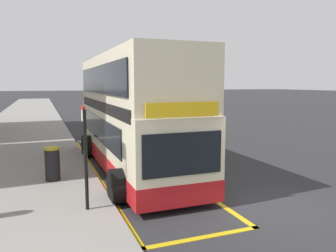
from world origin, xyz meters
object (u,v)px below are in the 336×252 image
object	(u,v)px
parked_car_maroon_distant	(173,114)
litter_bin	(52,163)
bus_stop_sign	(85,149)
parked_car_teal_far	(141,107)
double_decker_bus	(131,117)

from	to	relation	value
parked_car_maroon_distant	litter_bin	bearing A→B (deg)	-123.56
bus_stop_sign	parked_car_teal_far	bearing A→B (deg)	70.64
bus_stop_sign	litter_bin	distance (m)	3.24
bus_stop_sign	double_decker_bus	bearing A→B (deg)	60.61
double_decker_bus	litter_bin	distance (m)	3.44
double_decker_bus	litter_bin	bearing A→B (deg)	-161.08
bus_stop_sign	parked_car_maroon_distant	bearing A→B (deg)	61.53
parked_car_teal_far	litter_bin	world-z (taller)	parked_car_teal_far
bus_stop_sign	parked_car_maroon_distant	size ratio (longest dim) A/B	0.63
bus_stop_sign	parked_car_teal_far	size ratio (longest dim) A/B	0.63
double_decker_bus	parked_car_maroon_distant	world-z (taller)	double_decker_bus
double_decker_bus	parked_car_teal_far	xyz separation A→B (m)	(7.06, 22.52, -1.26)
parked_car_maroon_distant	litter_bin	xyz separation A→B (m)	(-10.11, -14.31, -0.09)
bus_stop_sign	litter_bin	xyz separation A→B (m)	(-0.73, 2.99, -1.00)
bus_stop_sign	parked_car_maroon_distant	world-z (taller)	bus_stop_sign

